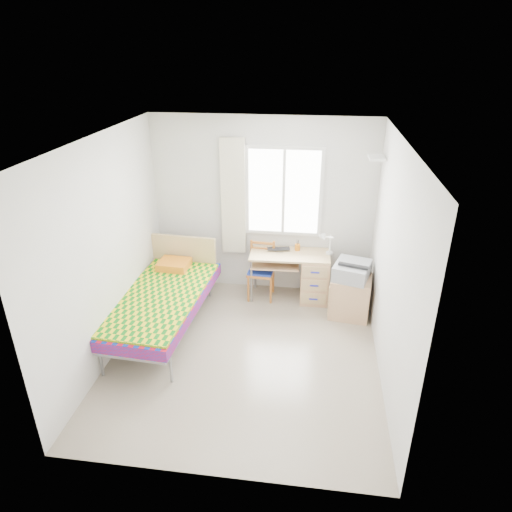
{
  "coord_description": "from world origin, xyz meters",
  "views": [
    {
      "loc": [
        0.75,
        -4.49,
        3.48
      ],
      "look_at": [
        0.06,
        0.55,
        1.08
      ],
      "focal_mm": 32.0,
      "sensor_mm": 36.0,
      "label": 1
    }
  ],
  "objects_px": {
    "printer": "(352,270)",
    "chair": "(262,267)",
    "bed": "(163,298)",
    "desk": "(310,275)",
    "cabinet": "(350,296)"
  },
  "relations": [
    {
      "from": "bed",
      "to": "chair",
      "type": "xyz_separation_m",
      "value": [
        1.18,
        1.03,
        0.03
      ]
    },
    {
      "from": "chair",
      "to": "bed",
      "type": "bearing_deg",
      "value": -135.45
    },
    {
      "from": "desk",
      "to": "printer",
      "type": "height_order",
      "value": "printer"
    },
    {
      "from": "bed",
      "to": "desk",
      "type": "distance_m",
      "value": 2.14
    },
    {
      "from": "cabinet",
      "to": "printer",
      "type": "height_order",
      "value": "printer"
    },
    {
      "from": "bed",
      "to": "desk",
      "type": "bearing_deg",
      "value": 32.54
    },
    {
      "from": "printer",
      "to": "desk",
      "type": "bearing_deg",
      "value": 163.52
    },
    {
      "from": "desk",
      "to": "cabinet",
      "type": "bearing_deg",
      "value": -35.35
    },
    {
      "from": "chair",
      "to": "cabinet",
      "type": "relative_size",
      "value": 1.43
    },
    {
      "from": "desk",
      "to": "chair",
      "type": "xyz_separation_m",
      "value": [
        -0.7,
        -0.0,
        0.09
      ]
    },
    {
      "from": "bed",
      "to": "printer",
      "type": "height_order",
      "value": "bed"
    },
    {
      "from": "printer",
      "to": "chair",
      "type": "bearing_deg",
      "value": -179.66
    },
    {
      "from": "bed",
      "to": "printer",
      "type": "distance_m",
      "value": 2.54
    },
    {
      "from": "cabinet",
      "to": "printer",
      "type": "xyz_separation_m",
      "value": [
        -0.0,
        0.01,
        0.4
      ]
    },
    {
      "from": "bed",
      "to": "desk",
      "type": "relative_size",
      "value": 1.9
    }
  ]
}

